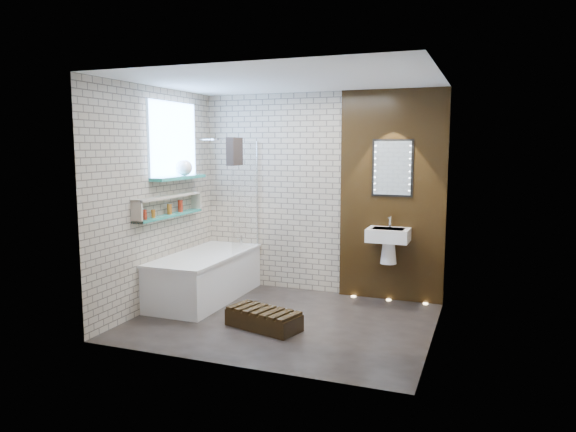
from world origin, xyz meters
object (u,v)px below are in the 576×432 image
at_px(washbasin, 388,240).
at_px(led_mirror, 392,168).
at_px(walnut_step, 264,320).
at_px(bathtub, 205,276).
at_px(bath_screen, 245,196).

relative_size(washbasin, led_mirror, 0.83).
bearing_deg(walnut_step, washbasin, 52.48).
bearing_deg(bathtub, bath_screen, 51.10).
bearing_deg(washbasin, walnut_step, -127.52).
bearing_deg(bathtub, led_mirror, 19.78).
xyz_separation_m(bathtub, washbasin, (2.17, 0.62, 0.50)).
bearing_deg(washbasin, led_mirror, 90.00).
xyz_separation_m(led_mirror, walnut_step, (-1.06, -1.53, -1.56)).
distance_m(bathtub, led_mirror, 2.68).
height_order(bath_screen, led_mirror, led_mirror).
relative_size(bath_screen, led_mirror, 2.00).
height_order(bathtub, walnut_step, bathtub).
xyz_separation_m(bath_screen, washbasin, (1.82, 0.18, -0.49)).
xyz_separation_m(bathtub, led_mirror, (2.17, 0.78, 1.36)).
height_order(bath_screen, washbasin, bath_screen).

